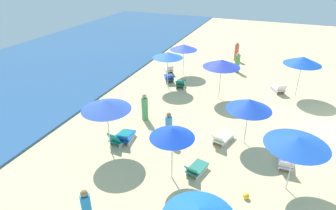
# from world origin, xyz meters

# --- Properties ---
(ocean) EXTENTS (60.00, 15.53, 0.12)m
(ocean) POSITION_xyz_m (0.00, 22.24, 0.06)
(ocean) COLOR #2D5689
(ocean) RESTS_ON ground_plane
(umbrella_1) EXTENTS (2.40, 2.40, 2.67)m
(umbrella_1) POSITION_xyz_m (1.99, 7.05, 2.43)
(umbrella_1) COLOR silver
(umbrella_1) RESTS_ON ground_plane
(umbrella_2) EXTENTS (2.19, 2.19, 2.46)m
(umbrella_2) POSITION_xyz_m (-2.77, 4.65, 2.19)
(umbrella_2) COLOR silver
(umbrella_2) RESTS_ON ground_plane
(lounge_chair_2_0) EXTENTS (1.59, 1.01, 0.69)m
(lounge_chair_2_0) POSITION_xyz_m (-3.13, 5.70, 0.26)
(lounge_chair_2_0) COLOR silver
(lounge_chair_2_0) RESTS_ON ground_plane
(umbrella_3) EXTENTS (1.83, 1.83, 2.48)m
(umbrella_3) POSITION_xyz_m (-6.58, 7.13, 2.26)
(umbrella_3) COLOR silver
(umbrella_3) RESTS_ON ground_plane
(lounge_chair_3_0) EXTENTS (1.32, 0.86, 0.63)m
(lounge_chair_3_0) POSITION_xyz_m (-5.93, 6.25, 0.24)
(lounge_chair_3_0) COLOR silver
(lounge_chair_3_0) RESTS_ON ground_plane
(umbrella_4) EXTENTS (2.42, 2.42, 2.49)m
(umbrella_4) POSITION_xyz_m (-5.48, 2.55, 2.31)
(umbrella_4) COLOR silver
(umbrella_4) RESTS_ON ground_plane
(lounge_chair_4_0) EXTENTS (1.28, 0.68, 0.65)m
(lounge_chair_4_0) POSITION_xyz_m (-4.02, 2.64, 0.23)
(lounge_chair_4_0) COLOR silver
(lounge_chair_4_0) RESTS_ON ground_plane
(umbrella_5) EXTENTS (2.15, 2.15, 2.44)m
(umbrella_5) POSITION_xyz_m (5.32, 10.74, 2.22)
(umbrella_5) COLOR silver
(umbrella_5) RESTS_ON ground_plane
(lounge_chair_5_0) EXTENTS (1.38, 1.19, 0.74)m
(lounge_chair_5_0) POSITION_xyz_m (5.16, 11.91, 0.28)
(lounge_chair_5_0) COLOR silver
(lounge_chair_5_0) RESTS_ON ground_plane
(umbrella_6) EXTENTS (2.38, 2.38, 2.76)m
(umbrella_6) POSITION_xyz_m (4.25, 2.27, 2.50)
(umbrella_6) COLOR silver
(umbrella_6) RESTS_ON ground_plane
(lounge_chair_6_0) EXTENTS (1.36, 1.13, 0.70)m
(lounge_chair_6_0) POSITION_xyz_m (4.39, 3.39, 0.27)
(lounge_chair_6_0) COLOR silver
(lounge_chair_6_0) RESTS_ON ground_plane
(umbrella_7) EXTENTS (2.12, 2.12, 2.64)m
(umbrella_7) POSITION_xyz_m (2.32, 10.87, 2.44)
(umbrella_7) COLOR silver
(umbrella_7) RESTS_ON ground_plane
(lounge_chair_7_0) EXTENTS (1.52, 1.21, 0.69)m
(lounge_chair_7_0) POSITION_xyz_m (3.49, 11.23, 0.28)
(lounge_chair_7_0) COLOR silver
(lounge_chair_7_0) RESTS_ON ground_plane
(lounge_chair_7_1) EXTENTS (1.43, 0.90, 0.71)m
(lounge_chair_7_1) POSITION_xyz_m (2.74, 10.04, 0.28)
(lounge_chair_7_1) COLOR silver
(lounge_chair_7_1) RESTS_ON ground_plane
(umbrella_8) EXTENTS (2.27, 2.27, 2.74)m
(umbrella_8) POSITION_xyz_m (-5.88, 10.59, 2.51)
(umbrella_8) COLOR silver
(umbrella_8) RESTS_ON ground_plane
(lounge_chair_8_0) EXTENTS (1.45, 0.82, 0.77)m
(lounge_chair_8_0) POSITION_xyz_m (-5.05, 10.54, 0.27)
(lounge_chair_8_0) COLOR silver
(lounge_chair_8_0) RESTS_ON ground_plane
(lounge_chair_8_1) EXTENTS (1.33, 0.74, 0.65)m
(lounge_chair_8_1) POSITION_xyz_m (-4.84, 10.30, 0.24)
(lounge_chair_8_1) COLOR silver
(lounge_chair_8_1) RESTS_ON ground_plane
(beachgoer_0) EXTENTS (0.51, 0.51, 1.64)m
(beachgoer_0) POSITION_xyz_m (7.39, 6.80, 0.75)
(beachgoer_0) COLOR #499645
(beachgoer_0) RESTS_ON ground_plane
(beachgoer_1) EXTENTS (0.48, 0.48, 1.70)m
(beachgoer_1) POSITION_xyz_m (10.36, 7.39, 0.79)
(beachgoer_1) COLOR #DB513F
(beachgoer_1) RESTS_ON ground_plane
(beachgoer_2) EXTENTS (0.40, 0.40, 1.59)m
(beachgoer_2) POSITION_xyz_m (-3.93, 8.32, 0.74)
(beachgoer_2) COLOR #418FCF
(beachgoer_2) RESTS_ON ground_plane
(beachgoer_3) EXTENTS (0.44, 0.44, 1.62)m
(beachgoer_3) POSITION_xyz_m (-2.46, 10.38, 0.75)
(beachgoer_3) COLOR #4C9B5D
(beachgoer_3) RESTS_ON ground_plane
(beachgoer_4) EXTENTS (0.47, 0.47, 1.60)m
(beachgoer_4) POSITION_xyz_m (-9.98, 8.94, 0.75)
(beachgoer_4) COLOR #1F7CC4
(beachgoer_4) RESTS_ON ground_plane
(beach_ball_0) EXTENTS (0.25, 0.25, 0.25)m
(beach_ball_0) POSITION_xyz_m (-6.64, 3.99, 0.12)
(beach_ball_0) COLOR yellow
(beach_ball_0) RESTS_ON ground_plane
(cooler_box_2) EXTENTS (0.62, 0.48, 0.34)m
(cooler_box_2) POSITION_xyz_m (-3.12, 2.39, 0.17)
(cooler_box_2) COLOR #1A68B1
(cooler_box_2) RESTS_ON ground_plane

